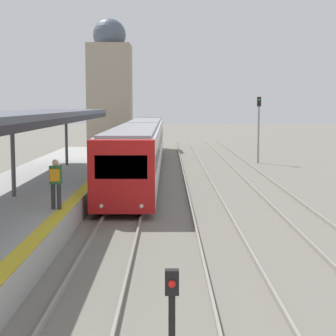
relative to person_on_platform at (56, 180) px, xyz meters
The scene contains 6 objects.
platform_canopy 3.96m from the person_on_platform, 128.02° to the left, with size 4.00×27.85×3.17m.
person_on_platform is the anchor object (origin of this frame).
train_near 18.74m from the person_on_platform, 83.97° to the left, with size 2.53×32.60×3.16m.
signal_post_near 11.31m from the person_on_platform, 70.50° to the right, with size 0.20×0.22×2.03m.
signal_mast_far 25.61m from the person_on_platform, 65.90° to the left, with size 0.28×0.29×4.92m.
distant_domed_building 39.84m from the person_on_platform, 93.22° to the left, with size 4.33×4.33×13.00m.
Camera 1 is at (1.74, -6.10, 4.35)m, focal length 60.00 mm.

